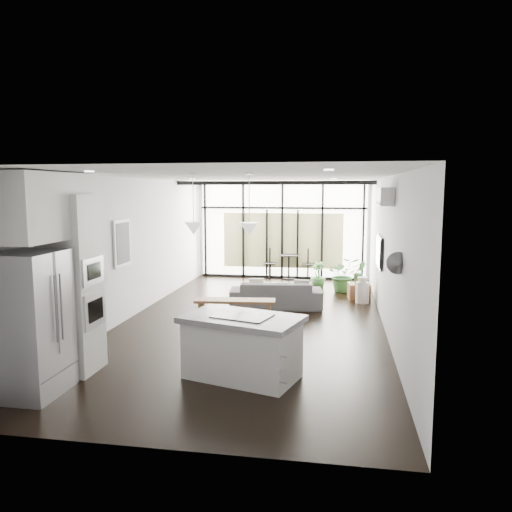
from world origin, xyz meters
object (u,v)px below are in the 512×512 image
(console_bench, at_px, (235,312))
(fridge, at_px, (32,324))
(sofa, at_px, (276,290))
(island, at_px, (242,347))
(milk_can, at_px, (362,290))
(tv, at_px, (380,252))
(pouf, at_px, (274,293))

(console_bench, bearing_deg, fridge, -122.34)
(fridge, height_order, sofa, fridge)
(island, xyz_separation_m, fridge, (-2.48, -0.97, 0.47))
(milk_can, distance_m, tv, 1.41)
(island, xyz_separation_m, tv, (2.10, 3.98, 0.87))
(island, xyz_separation_m, milk_can, (1.82, 4.94, -0.13))
(sofa, height_order, milk_can, sofa)
(milk_can, bearing_deg, fridge, -126.04)
(pouf, bearing_deg, milk_can, 5.49)
(island, bearing_deg, tv, 78.81)
(fridge, distance_m, console_bench, 4.10)
(island, bearing_deg, pouf, 108.75)
(sofa, relative_size, milk_can, 3.32)
(island, distance_m, console_bench, 2.73)
(console_bench, relative_size, tv, 1.39)
(fridge, xyz_separation_m, pouf, (2.30, 5.72, -0.70))
(pouf, height_order, tv, tv)
(tv, bearing_deg, fridge, -132.77)
(milk_can, bearing_deg, console_bench, -137.14)
(sofa, bearing_deg, island, 83.90)
(fridge, xyz_separation_m, sofa, (2.42, 5.15, -0.51))
(sofa, relative_size, console_bench, 1.31)
(tv, bearing_deg, milk_can, 106.11)
(island, height_order, fridge, fridge)
(island, height_order, pouf, island)
(island, height_order, tv, tv)
(sofa, distance_m, tv, 2.36)
(pouf, xyz_separation_m, milk_can, (2.00, 0.19, 0.09))
(console_bench, height_order, tv, tv)
(fridge, bearing_deg, milk_can, 53.96)
(tv, bearing_deg, sofa, 174.68)
(island, relative_size, pouf, 3.05)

